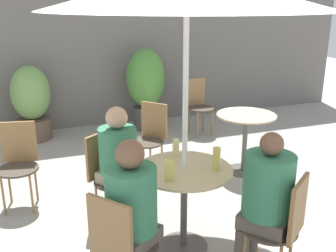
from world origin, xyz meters
TOP-DOWN VIEW (x-y plane):
  - storefront_wall at (0.00, 4.02)m, footprint 10.00×0.06m
  - cafe_table_near at (0.25, 0.18)m, footprint 0.81×0.81m
  - cafe_table_far at (1.57, 1.41)m, footprint 0.73×0.73m
  - bistro_chair_0 at (-0.27, 0.85)m, footprint 0.48×0.48m
  - bistro_chair_1 at (-0.43, -0.34)m, footprint 0.48×0.48m
  - bistro_chair_2 at (0.76, -0.50)m, footprint 0.48×0.48m
  - bistro_chair_3 at (0.45, 1.78)m, footprint 0.48×0.48m
  - bistro_chair_4 at (1.64, 3.01)m, footprint 0.42×0.44m
  - bistro_chair_5 at (-1.07, 1.49)m, footprint 0.43×0.45m
  - seated_person_0 at (-0.17, 0.73)m, footprint 0.44×0.45m
  - seated_person_1 at (-0.31, -0.25)m, footprint 0.45×0.45m
  - seated_person_2 at (0.67, -0.38)m, footprint 0.47×0.47m
  - beer_glass_0 at (0.48, 0.06)m, footprint 0.06×0.06m
  - beer_glass_1 at (0.27, 0.44)m, footprint 0.06×0.06m
  - beer_glass_2 at (0.05, 0.00)m, footprint 0.06×0.06m
  - potted_plant_0 at (-0.88, 3.60)m, footprint 0.59×0.59m
  - potted_plant_1 at (0.92, 3.52)m, footprint 0.63×0.63m

SIDE VIEW (x-z plane):
  - bistro_chair_0 at x=-0.27m, z-range 0.09..0.98m
  - bistro_chair_1 at x=-0.43m, z-range 0.09..0.98m
  - bistro_chair_2 at x=0.76m, z-range 0.09..0.98m
  - bistro_chair_3 at x=0.45m, z-range 0.09..0.98m
  - bistro_chair_4 at x=1.64m, z-range 0.09..0.98m
  - bistro_chair_5 at x=-1.07m, z-range 0.09..0.98m
  - cafe_table_far at x=1.57m, z-range 0.18..0.93m
  - cafe_table_near at x=0.25m, z-range 0.20..0.96m
  - potted_plant_0 at x=-0.88m, z-range 0.03..1.18m
  - seated_person_0 at x=-0.17m, z-range 0.11..1.29m
  - seated_person_2 at x=0.67m, z-range 0.11..1.31m
  - seated_person_1 at x=-0.31m, z-range 0.11..1.33m
  - potted_plant_1 at x=0.92m, z-range 0.08..1.43m
  - beer_glass_1 at x=0.27m, z-range 0.75..0.92m
  - beer_glass_2 at x=0.05m, z-range 0.75..0.94m
  - beer_glass_0 at x=0.48m, z-range 0.75..0.95m
  - storefront_wall at x=0.00m, z-range 0.00..3.00m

